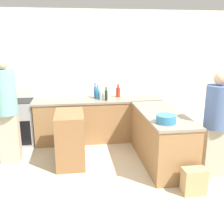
{
  "coord_description": "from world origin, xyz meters",
  "views": [
    {
      "loc": [
        -0.48,
        -3.3,
        2.11
      ],
      "look_at": [
        0.12,
        0.83,
        0.94
      ],
      "focal_mm": 42.0,
      "sensor_mm": 36.0,
      "label": 1
    }
  ],
  "objects": [
    {
      "name": "island_table",
      "position": [
        -0.59,
        0.98,
        0.46
      ],
      "size": [
        0.47,
        0.8,
        0.91
      ],
      "color": "brown",
      "rests_on": "ground_plane"
    },
    {
      "name": "wall_back",
      "position": [
        0.0,
        2.38,
        1.35
      ],
      "size": [
        8.0,
        0.06,
        2.7
      ],
      "color": "silver",
      "rests_on": "ground_plane"
    },
    {
      "name": "person_by_range",
      "position": [
        -1.64,
        1.19,
        0.99
      ],
      "size": [
        0.38,
        0.38,
        1.83
      ],
      "color": "#ADA38E",
      "rests_on": "ground_plane"
    },
    {
      "name": "vinegar_bottle_clear",
      "position": [
        0.06,
        1.96,
        1.0
      ],
      "size": [
        0.08,
        0.08,
        0.25
      ],
      "color": "silver",
      "rests_on": "counter_back"
    },
    {
      "name": "paper_bag",
      "position": [
        1.12,
        -0.22,
        0.19
      ],
      "size": [
        0.33,
        0.21,
        0.37
      ],
      "color": "tan",
      "rests_on": "ground_plane"
    },
    {
      "name": "range_oven",
      "position": [
        -1.63,
        2.05,
        0.45
      ],
      "size": [
        0.6,
        0.6,
        0.91
      ],
      "color": "#99999E",
      "rests_on": "ground_plane"
    },
    {
      "name": "dish_soap_bottle",
      "position": [
        -0.01,
        2.06,
        1.01
      ],
      "size": [
        0.08,
        0.08,
        0.3
      ],
      "color": "#338CBF",
      "rests_on": "counter_back"
    },
    {
      "name": "person_at_peninsula",
      "position": [
        1.64,
        0.24,
        0.89
      ],
      "size": [
        0.38,
        0.38,
        1.65
      ],
      "color": "#ADA38E",
      "rests_on": "ground_plane"
    },
    {
      "name": "mixing_bowl",
      "position": [
        0.85,
        0.28,
        0.96
      ],
      "size": [
        0.3,
        0.3,
        0.12
      ],
      "color": "teal",
      "rests_on": "counter_peninsula"
    },
    {
      "name": "water_bottle_blue",
      "position": [
        -0.05,
        2.17,
        1.02
      ],
      "size": [
        0.06,
        0.06,
        0.32
      ],
      "color": "#386BB7",
      "rests_on": "counter_back"
    },
    {
      "name": "ground_plane",
      "position": [
        0.0,
        0.0,
        0.0
      ],
      "size": [
        14.0,
        14.0,
        0.0
      ],
      "primitive_type": "plane",
      "color": "beige"
    },
    {
      "name": "wine_bottle_dark",
      "position": [
        0.15,
        1.88,
        1.01
      ],
      "size": [
        0.06,
        0.06,
        0.28
      ],
      "color": "black",
      "rests_on": "counter_back"
    },
    {
      "name": "hot_sauce_bottle",
      "position": [
        0.44,
        2.18,
        1.0
      ],
      "size": [
        0.09,
        0.09,
        0.27
      ],
      "color": "red",
      "rests_on": "counter_back"
    },
    {
      "name": "counter_back",
      "position": [
        0.0,
        2.03,
        0.45
      ],
      "size": [
        2.64,
        0.66,
        0.9
      ],
      "color": "olive",
      "rests_on": "ground_plane"
    },
    {
      "name": "counter_peninsula",
      "position": [
        0.98,
        0.83,
        0.45
      ],
      "size": [
        0.69,
        1.8,
        0.9
      ],
      "color": "olive",
      "rests_on": "ground_plane"
    }
  ]
}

